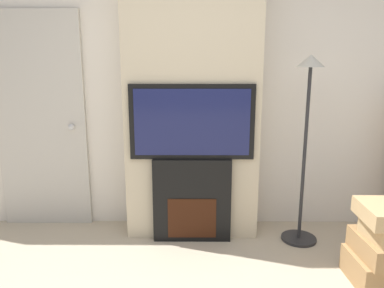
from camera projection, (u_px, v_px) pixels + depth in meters
The scene contains 6 objects.
wall_back at pixel (192, 87), 3.53m from camera, with size 6.00×0.06×2.70m.
chimney_breast at pixel (192, 89), 3.32m from camera, with size 1.19×0.37×2.70m.
fireplace at pixel (192, 200), 3.36m from camera, with size 0.69×0.15×0.76m.
television at pixel (192, 122), 3.20m from camera, with size 1.07×0.07×0.65m.
floor_lamp at pixel (306, 127), 3.19m from camera, with size 0.31×0.31×1.65m.
entry_door at pixel (41, 122), 3.56m from camera, with size 0.86×0.09×2.05m.
Camera 1 is at (0.02, -1.53, 1.62)m, focal length 35.00 mm.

